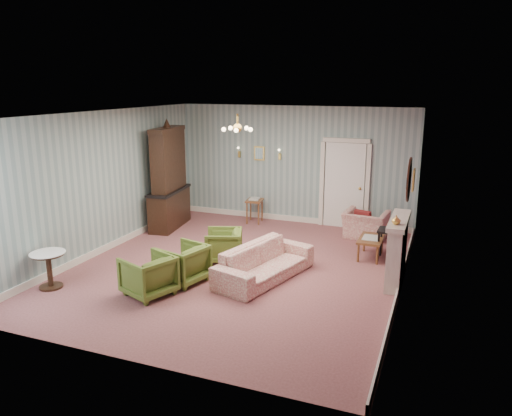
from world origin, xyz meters
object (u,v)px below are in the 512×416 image
at_px(sofa_chintz, 265,257).
at_px(pedestal_table, 49,270).
at_px(dresser, 168,175).
at_px(olive_chair_a, 148,273).
at_px(wingback_chair, 366,220).
at_px(olive_chair_b, 183,261).
at_px(side_table_black, 388,245).
at_px(olive_chair_c, 224,244).
at_px(fireplace, 397,250).
at_px(coffee_table, 370,248).

bearing_deg(sofa_chintz, pedestal_table, 133.48).
bearing_deg(pedestal_table, dresser, 90.00).
bearing_deg(olive_chair_a, wingback_chair, 168.59).
distance_m(olive_chair_b, dresser, 3.65).
bearing_deg(side_table_black, olive_chair_c, -157.78).
xyz_separation_m(olive_chair_b, fireplace, (3.51, 1.38, 0.20)).
relative_size(olive_chair_b, coffee_table, 0.92).
relative_size(wingback_chair, dresser, 0.37).
bearing_deg(fireplace, wingback_chair, 110.81).
height_order(olive_chair_c, pedestal_table, olive_chair_c).
height_order(wingback_chair, dresser, dresser).
bearing_deg(sofa_chintz, olive_chair_a, 147.31).
distance_m(olive_chair_c, fireplace, 3.29).
xyz_separation_m(olive_chair_b, side_table_black, (3.25, 2.44, -0.06)).
xyz_separation_m(olive_chair_b, coffee_table, (2.91, 2.46, -0.17)).
height_order(coffee_table, side_table_black, side_table_black).
distance_m(olive_chair_a, olive_chair_b, 0.74).
bearing_deg(sofa_chintz, fireplace, -56.42).
distance_m(olive_chair_a, pedestal_table, 1.79).
bearing_deg(olive_chair_b, fireplace, 126.28).
relative_size(olive_chair_b, pedestal_table, 1.17).
relative_size(olive_chair_a, wingback_chair, 0.79).
relative_size(olive_chair_a, olive_chair_c, 1.07).
distance_m(olive_chair_b, fireplace, 3.78).
relative_size(olive_chair_b, side_table_black, 1.19).
bearing_deg(olive_chair_c, olive_chair_b, -31.38).
bearing_deg(fireplace, olive_chair_c, -176.94).
xyz_separation_m(olive_chair_c, fireplace, (3.28, 0.18, 0.23)).
distance_m(olive_chair_a, coffee_table, 4.47).
xyz_separation_m(wingback_chair, side_table_black, (0.65, -1.32, -0.10)).
bearing_deg(coffee_table, wingback_chair, 103.12).
relative_size(fireplace, pedestal_table, 2.17).
distance_m(olive_chair_b, sofa_chintz, 1.46).
relative_size(side_table_black, pedestal_table, 0.98).
distance_m(olive_chair_c, coffee_table, 2.96).
distance_m(fireplace, coffee_table, 1.29).
bearing_deg(coffee_table, side_table_black, -2.87).
bearing_deg(pedestal_table, coffee_table, 35.65).
distance_m(olive_chair_c, wingback_chair, 3.49).
height_order(wingback_chair, side_table_black, wingback_chair).
xyz_separation_m(olive_chair_b, sofa_chintz, (1.29, 0.67, 0.03)).
bearing_deg(dresser, side_table_black, -12.92).
relative_size(sofa_chintz, fireplace, 1.50).
xyz_separation_m(sofa_chintz, pedestal_table, (-3.29, -1.73, -0.09)).
distance_m(dresser, fireplace, 5.76).
relative_size(dresser, pedestal_table, 3.99).
height_order(olive_chair_b, olive_chair_c, olive_chair_b).
distance_m(wingback_chair, pedestal_table, 6.67).
relative_size(wingback_chair, fireplace, 0.68).
bearing_deg(wingback_chair, olive_chair_b, 60.67).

